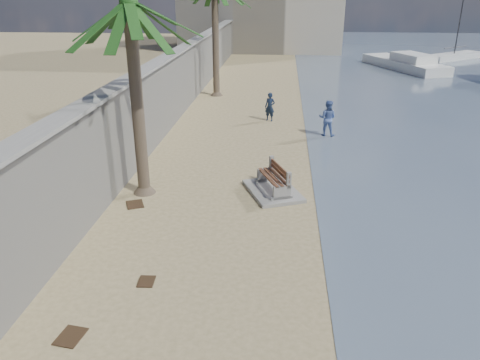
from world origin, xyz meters
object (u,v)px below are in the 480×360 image
object	(u,v)px
bench_far	(273,182)
person_a	(270,105)
yacht_far	(404,65)
person_b	(327,116)
sailboat_west	(454,56)
palm_mid	(129,5)

from	to	relation	value
bench_far	person_a	size ratio (longest dim) A/B	1.55
bench_far	yacht_far	size ratio (longest dim) A/B	0.28
person_b	sailboat_west	xyz separation A→B (m)	(15.13, 28.08, -0.64)
palm_mid	yacht_far	bearing A→B (deg)	61.68
person_a	person_b	bearing A→B (deg)	-22.43
palm_mid	person_b	size ratio (longest dim) A/B	3.72
person_b	yacht_far	distance (m)	23.13
bench_far	person_a	xyz separation A→B (m)	(-0.43, 9.81, 0.46)
palm_mid	person_a	world-z (taller)	palm_mid
yacht_far	sailboat_west	distance (m)	9.29
person_a	sailboat_west	xyz separation A→B (m)	(18.04, 25.55, -0.55)
palm_mid	person_a	size ratio (longest dim) A/B	4.09
yacht_far	sailboat_west	bearing A→B (deg)	-66.44
palm_mid	sailboat_west	size ratio (longest dim) A/B	0.65
palm_mid	bench_far	bearing A→B (deg)	4.98
person_b	yacht_far	size ratio (longest dim) A/B	0.20
palm_mid	person_a	bearing A→B (deg)	67.76
person_a	sailboat_west	distance (m)	31.28
palm_mid	sailboat_west	bearing A→B (deg)	58.16
bench_far	sailboat_west	bearing A→B (deg)	63.53
bench_far	yacht_far	xyz separation A→B (m)	(11.09, 28.73, -0.08)
palm_mid	person_a	xyz separation A→B (m)	(4.17, 10.21, -5.43)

